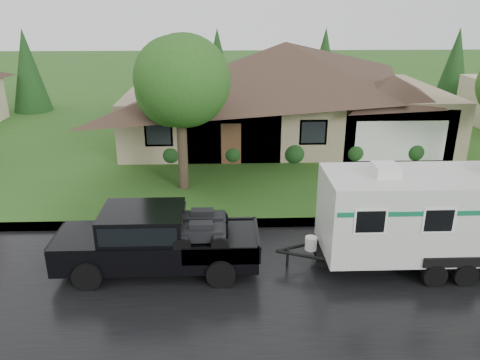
% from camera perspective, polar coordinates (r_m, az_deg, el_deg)
% --- Properties ---
extents(ground, '(140.00, 140.00, 0.00)m').
position_cam_1_polar(ground, '(15.82, 4.07, -9.06)').
color(ground, '#2F591B').
rests_on(ground, ground).
extents(road, '(140.00, 8.00, 0.01)m').
position_cam_1_polar(road, '(14.13, 4.91, -13.09)').
color(road, black).
rests_on(road, ground).
extents(curb, '(140.00, 0.50, 0.15)m').
position_cam_1_polar(curb, '(17.76, 3.33, -5.23)').
color(curb, gray).
rests_on(curb, ground).
extents(lawn, '(140.00, 26.00, 0.15)m').
position_cam_1_polar(lawn, '(29.71, 1.11, 5.66)').
color(lawn, '#2F591B').
rests_on(lawn, ground).
extents(house_main, '(19.44, 10.80, 6.90)m').
position_cam_1_polar(house_main, '(28.06, 6.08, 11.99)').
color(house_main, gray).
rests_on(house_main, lawn).
extents(tree_left_green, '(3.91, 3.91, 6.48)m').
position_cam_1_polar(tree_left_green, '(19.72, -7.37, 11.27)').
color(tree_left_green, '#382B1E').
rests_on(tree_left_green, lawn).
extents(shrub_row, '(13.60, 1.00, 1.00)m').
position_cam_1_polar(shrub_row, '(24.30, 6.57, 3.45)').
color(shrub_row, '#143814').
rests_on(shrub_row, lawn).
extents(pickup_truck, '(6.13, 2.33, 2.04)m').
position_cam_1_polar(pickup_truck, '(14.71, -10.47, -6.98)').
color(pickup_truck, black).
rests_on(pickup_truck, ground).
extents(travel_trailer, '(7.57, 2.66, 3.39)m').
position_cam_1_polar(travel_trailer, '(15.69, 23.14, -3.71)').
color(travel_trailer, silver).
rests_on(travel_trailer, ground).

